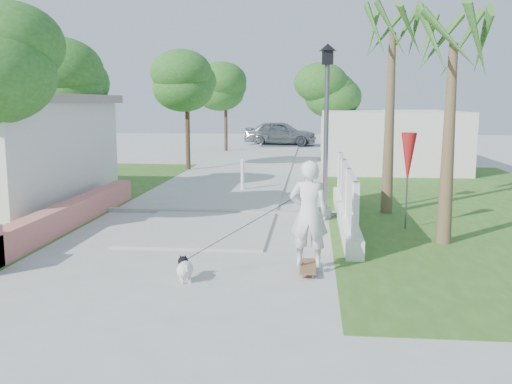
# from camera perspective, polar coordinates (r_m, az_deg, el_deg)

# --- Properties ---
(ground) EXTENTS (90.00, 90.00, 0.00)m
(ground) POSITION_cam_1_polar(r_m,az_deg,el_deg) (9.93, -9.67, -8.79)
(ground) COLOR #B7B7B2
(ground) RESTS_ON ground
(path_strip) EXTENTS (3.20, 36.00, 0.06)m
(path_strip) POSITION_cam_1_polar(r_m,az_deg,el_deg) (29.37, 0.64, 3.18)
(path_strip) COLOR #B7B7B2
(path_strip) RESTS_ON ground
(curb) EXTENTS (6.50, 0.25, 0.10)m
(curb) POSITION_cam_1_polar(r_m,az_deg,el_deg) (15.61, -3.88, -1.95)
(curb) COLOR #999993
(curb) RESTS_ON ground
(grass_left) EXTENTS (8.00, 20.00, 0.01)m
(grass_left) POSITION_cam_1_polar(r_m,az_deg,el_deg) (19.83, -23.24, -0.45)
(grass_left) COLOR #355E1D
(grass_left) RESTS_ON ground
(grass_right) EXTENTS (8.00, 20.00, 0.01)m
(grass_right) POSITION_cam_1_polar(r_m,az_deg,el_deg) (17.93, 19.93, -1.19)
(grass_right) COLOR #355E1D
(grass_right) RESTS_ON ground
(pink_wall) EXTENTS (0.45, 8.20, 0.80)m
(pink_wall) POSITION_cam_1_polar(r_m,az_deg,el_deg) (14.21, -18.82, -2.44)
(pink_wall) COLOR #D1756B
(pink_wall) RESTS_ON ground
(lattice_fence) EXTENTS (0.35, 7.00, 1.50)m
(lattice_fence) POSITION_cam_1_polar(r_m,az_deg,el_deg) (14.35, 8.94, -1.01)
(lattice_fence) COLOR white
(lattice_fence) RESTS_ON ground
(building_right) EXTENTS (6.00, 8.00, 2.60)m
(building_right) POSITION_cam_1_polar(r_m,az_deg,el_deg) (27.38, 12.93, 5.20)
(building_right) COLOR silver
(building_right) RESTS_ON ground
(street_lamp) EXTENTS (0.44, 0.44, 4.44)m
(street_lamp) POSITION_cam_1_polar(r_m,az_deg,el_deg) (14.62, 7.05, 6.64)
(street_lamp) COLOR #59595E
(street_lamp) RESTS_ON ground
(bollard) EXTENTS (0.14, 0.14, 1.09)m
(bollard) POSITION_cam_1_polar(r_m,az_deg,el_deg) (19.40, -1.36, 1.81)
(bollard) COLOR white
(bollard) RESTS_ON ground
(patio_umbrella) EXTENTS (0.36, 0.36, 2.30)m
(patio_umbrella) POSITION_cam_1_polar(r_m,az_deg,el_deg) (13.85, 14.97, 3.21)
(patio_umbrella) COLOR #59595E
(patio_umbrella) RESTS_ON ground
(tree_left_mid) EXTENTS (3.20, 3.20, 4.85)m
(tree_left_mid) POSITION_cam_1_polar(r_m,az_deg,el_deg) (19.34, -19.19, 9.95)
(tree_left_mid) COLOR #4C3826
(tree_left_mid) RESTS_ON ground
(tree_path_left) EXTENTS (3.40, 3.40, 5.23)m
(tree_path_left) POSITION_cam_1_polar(r_m,az_deg,el_deg) (25.70, -6.90, 10.75)
(tree_path_left) COLOR #4C3826
(tree_path_left) RESTS_ON ground
(tree_path_right) EXTENTS (3.00, 3.00, 4.79)m
(tree_path_right) POSITION_cam_1_polar(r_m,az_deg,el_deg) (29.10, 7.08, 9.89)
(tree_path_right) COLOR #4C3826
(tree_path_right) RESTS_ON ground
(tree_path_far) EXTENTS (3.20, 3.20, 5.17)m
(tree_path_far) POSITION_cam_1_polar(r_m,az_deg,el_deg) (35.50, -3.03, 10.30)
(tree_path_far) COLOR #4C3826
(tree_path_far) RESTS_ON ground
(palm_far) EXTENTS (1.80, 1.80, 5.30)m
(palm_far) POSITION_cam_1_polar(r_m,az_deg,el_deg) (15.81, 13.47, 14.11)
(palm_far) COLOR brown
(palm_far) RESTS_ON ground
(palm_near) EXTENTS (1.80, 1.80, 4.70)m
(palm_near) POSITION_cam_1_polar(r_m,az_deg,el_deg) (12.66, 19.10, 12.79)
(palm_near) COLOR brown
(palm_near) RESTS_ON ground
(skateboarder) EXTENTS (2.43, 1.05, 2.01)m
(skateboarder) POSITION_cam_1_polar(r_m,az_deg,el_deg) (9.99, 0.88, -3.23)
(skateboarder) COLOR brown
(skateboarder) RESTS_ON ground
(dog) EXTENTS (0.41, 0.58, 0.41)m
(dog) POSITION_cam_1_polar(r_m,az_deg,el_deg) (9.80, -7.14, -7.58)
(dog) COLOR silver
(dog) RESTS_ON ground
(parked_car) EXTENTS (5.22, 2.68, 1.70)m
(parked_car) POSITION_cam_1_polar(r_m,az_deg,el_deg) (40.24, 2.49, 5.92)
(parked_car) COLOR #9B9CA2
(parked_car) RESTS_ON ground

